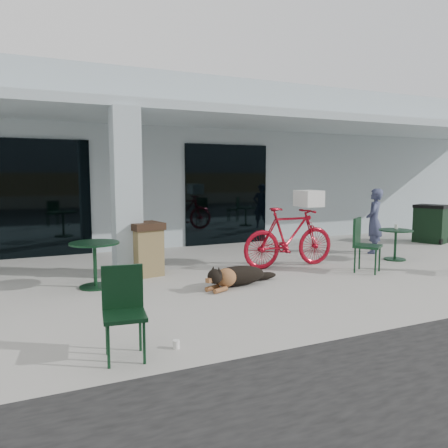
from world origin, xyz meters
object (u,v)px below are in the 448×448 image
bicycle (289,237)px  dog (237,275)px  cafe_table_far (395,245)px  trash_receptacle (145,249)px  cafe_chair_far_a (368,245)px  cafe_chair_near (124,314)px  person (374,221)px  cafe_table_near (95,265)px  wheeled_bin (431,224)px

bicycle → dog: bicycle is taller
cafe_table_far → trash_receptacle: size_ratio=0.72×
bicycle → cafe_chair_far_a: bearing=-130.7°
dog → cafe_table_far: cafe_table_far is taller
cafe_chair_far_a → cafe_chair_near: bearing=166.8°
person → trash_receptacle: bearing=-39.5°
cafe_table_near → cafe_chair_near: bearing=-92.7°
cafe_table_far → trash_receptacle: (-5.45, 0.82, 0.16)m
bicycle → dog: size_ratio=1.75×
bicycle → cafe_table_near: bicycle is taller
wheeled_bin → cafe_table_near: bearing=167.3°
cafe_table_near → cafe_chair_far_a: size_ratio=0.78×
cafe_chair_far_a → wheeled_bin: 4.83m
cafe_chair_near → wheeled_bin: bearing=31.6°
cafe_table_near → trash_receptacle: size_ratio=0.82×
bicycle → cafe_chair_near: bearing=130.1°
cafe_chair_near → wheeled_bin: (9.45, 4.30, 0.05)m
cafe_table_far → person: 0.98m
bicycle → cafe_table_near: (-3.87, -0.05, -0.23)m
cafe_chair_far_a → person: person is taller
cafe_chair_near → cafe_chair_far_a: bearing=29.4°
trash_receptacle → cafe_table_near: bearing=-151.6°
bicycle → dog: 1.95m
bicycle → cafe_chair_far_a: bicycle is taller
cafe_table_far → cafe_chair_far_a: 1.62m
cafe_chair_far_a → trash_receptacle: 4.28m
cafe_chair_far_a → cafe_table_near: bearing=133.4°
cafe_chair_far_a → dog: bearing=142.7°
trash_receptacle → wheeled_bin: (8.31, 0.66, 0.03)m
cafe_table_near → person: bearing=5.0°
trash_receptacle → wheeled_bin: wheeled_bin is taller
trash_receptacle → dog: bearing=-49.6°
bicycle → cafe_table_far: size_ratio=2.85×
cafe_chair_near → wheeled_bin: size_ratio=0.90×
dog → wheeled_bin: size_ratio=1.11×
cafe_chair_far_a → cafe_table_far: bearing=-9.6°
cafe_table_far → person: (0.17, 0.86, 0.44)m
cafe_table_far → cafe_chair_near: bearing=-156.9°
person → wheeled_bin: person is taller
cafe_chair_near → person: size_ratio=0.61×
cafe_chair_near → person: (6.76, 3.67, 0.31)m
cafe_table_far → dog: bearing=-171.7°
cafe_chair_near → trash_receptacle: bearing=79.7°
cafe_chair_near → cafe_chair_far_a: 5.56m
cafe_chair_near → trash_receptacle: (1.14, 3.64, 0.03)m
cafe_table_far → person: bearing=78.5°
cafe_table_far → wheeled_bin: wheeled_bin is taller
cafe_chair_near → trash_receptacle: trash_receptacle is taller
cafe_chair_near → cafe_table_far: 7.17m
cafe_chair_near → cafe_chair_far_a: (5.14, 2.11, 0.05)m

